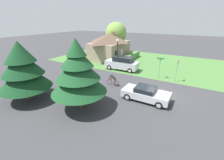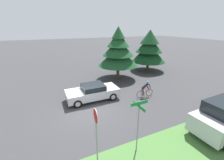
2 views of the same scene
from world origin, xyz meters
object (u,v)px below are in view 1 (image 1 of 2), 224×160
Objects in this scene: deciduous_tree_right at (116,33)px; parked_suv_right at (122,63)px; stop_sign at (177,66)px; street_name_sign at (160,64)px; cyclist at (113,80)px; street_lamp at (118,50)px; conifer_tall_near at (78,72)px; sedan_left_lane at (146,94)px; cottage_house at (109,46)px; conifer_tall_far at (23,69)px.

parked_suv_right is at bearing -147.32° from deciduous_tree_right.
street_name_sign is at bearing -87.87° from stop_sign.
deciduous_tree_right is (16.12, 8.33, 3.62)m from cyclist.
stop_sign is 0.43× the size of deciduous_tree_right.
conifer_tall_near reaches higher than street_lamp.
cyclist is at bearing -152.68° from deciduous_tree_right.
deciduous_tree_right reaches higher than sedan_left_lane.
deciduous_tree_right is at bearing -59.30° from parked_suv_right.
cyclist is 0.28× the size of conifer_tall_near.
street_lamp reaches higher than stop_sign.
street_name_sign reaches higher than cyclist.
cyclist is 0.33× the size of parked_suv_right.
street_name_sign is (0.04, 2.07, -0.09)m from stop_sign.
street_lamp reaches higher than parked_suv_right.
parked_suv_right is at bearing -135.70° from cottage_house.
street_lamp is at bearing -14.43° from conifer_tall_far.
street_lamp is 0.78× the size of conifer_tall_near.
deciduous_tree_right reaches higher than stop_sign.
stop_sign is 0.48× the size of conifer_tall_near.
cottage_house is 1.70× the size of parked_suv_right.
cyclist is 18.50m from deciduous_tree_right.
conifer_tall_far reaches higher than stop_sign.
conifer_tall_near is at bearing 95.91° from parked_suv_right.
cottage_house is 7.51m from street_lamp.
conifer_tall_near is 5.50m from conifer_tall_far.
stop_sign is at bearing -44.94° from conifer_tall_far.
cottage_house is 1.95× the size of sedan_left_lane.
conifer_tall_near is at bearing 90.44° from cyclist.
street_name_sign is (-0.61, -6.36, -1.19)m from street_lamp.
cyclist is at bearing -38.76° from conifer_tall_far.
stop_sign is 1.04× the size of street_name_sign.
parked_suv_right is (7.22, 6.01, 0.33)m from sedan_left_lane.
street_name_sign is (-6.36, -11.15, -0.55)m from cottage_house.
conifer_tall_far is (-6.81, 5.47, 2.39)m from cyclist.
cyclist is 9.06m from conifer_tall_far.
cottage_house is at bearing -166.15° from deciduous_tree_right.
deciduous_tree_right is at bearing 47.61° from street_name_sign.
cottage_house reaches higher than street_name_sign.
conifer_tall_far reaches higher than cottage_house.
parked_suv_right is 11.63m from conifer_tall_near.
stop_sign is 16.43m from conifer_tall_far.
conifer_tall_far is (-12.58, 3.78, 2.09)m from parked_suv_right.
conifer_tall_far reaches higher than sedan_left_lane.
deciduous_tree_right is at bearing 13.14° from cottage_house.
cyclist is 0.36× the size of street_lamp.
street_name_sign is 0.46× the size of conifer_tall_near.
parked_suv_right is 0.91× the size of conifer_tall_far.
sedan_left_lane is at bearing -47.43° from conifer_tall_near.
sedan_left_lane is at bearing -138.57° from cottage_house.
parked_suv_right is 13.30m from conifer_tall_far.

